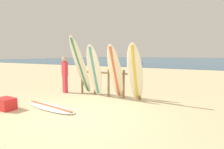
% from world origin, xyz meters
% --- Properties ---
extents(ground_plane, '(120.00, 120.00, 0.00)m').
position_xyz_m(ground_plane, '(0.00, 0.00, 0.00)').
color(ground_plane, '#D3BC8C').
extents(ocean_water, '(120.00, 80.00, 0.01)m').
position_xyz_m(ocean_water, '(0.00, 58.00, 0.00)').
color(ocean_water, navy).
rests_on(ocean_water, ground).
extents(surfboard_rack, '(2.77, 0.09, 1.11)m').
position_xyz_m(surfboard_rack, '(-0.37, 2.51, 0.67)').
color(surfboard_rack, olive).
rests_on(surfboard_rack, ground).
extents(surfboard_leaning_far_left, '(0.68, 1.14, 2.47)m').
position_xyz_m(surfboard_leaning_far_left, '(-1.54, 2.20, 1.23)').
color(surfboard_leaning_far_left, silver).
rests_on(surfboard_leaning_far_left, ground).
extents(surfboard_leaning_left, '(0.69, 1.01, 2.08)m').
position_xyz_m(surfboard_leaning_left, '(-0.75, 2.06, 1.04)').
color(surfboard_leaning_left, white).
rests_on(surfboard_leaning_left, ground).
extents(surfboard_leaning_center_left, '(0.67, 0.81, 2.09)m').
position_xyz_m(surfboard_leaning_center_left, '(0.06, 2.25, 1.04)').
color(surfboard_leaning_center_left, beige).
rests_on(surfboard_leaning_center_left, ground).
extents(surfboard_leaning_center, '(0.59, 0.81, 2.11)m').
position_xyz_m(surfboard_leaning_center, '(0.89, 2.17, 1.06)').
color(surfboard_leaning_center, silver).
rests_on(surfboard_leaning_center, ground).
extents(surfboard_lying_on_sand, '(2.26, 0.83, 0.08)m').
position_xyz_m(surfboard_lying_on_sand, '(-1.22, 0.21, 0.04)').
color(surfboard_lying_on_sand, white).
rests_on(surfboard_lying_on_sand, ground).
extents(beachgoer_standing, '(0.29, 0.22, 1.60)m').
position_xyz_m(beachgoer_standing, '(-2.41, 2.20, 0.88)').
color(beachgoer_standing, '#D8333F').
rests_on(beachgoer_standing, ground).
extents(small_boat_offshore, '(2.82, 0.88, 0.71)m').
position_xyz_m(small_boat_offshore, '(-8.92, 28.48, 0.26)').
color(small_boat_offshore, silver).
rests_on(small_boat_offshore, ocean_water).
extents(cooler_box, '(0.62, 0.43, 0.36)m').
position_xyz_m(cooler_box, '(-2.34, -0.52, 0.18)').
color(cooler_box, red).
rests_on(cooler_box, ground).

